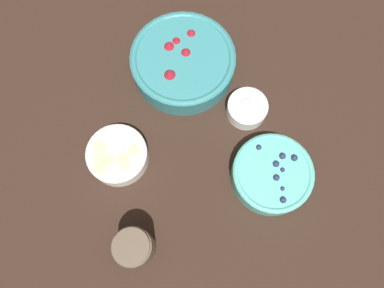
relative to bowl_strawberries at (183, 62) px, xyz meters
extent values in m
plane|color=black|center=(0.23, 0.12, -0.04)|extent=(4.00, 4.00, 0.00)
cylinder|color=teal|center=(0.00, 0.00, -0.01)|extent=(0.26, 0.26, 0.06)
torus|color=teal|center=(0.00, 0.00, 0.02)|extent=(0.26, 0.26, 0.02)
cylinder|color=#B21928|center=(0.00, 0.00, 0.01)|extent=(0.21, 0.21, 0.02)
cone|color=#B21928|center=(0.06, 0.00, 0.03)|extent=(0.04, 0.04, 0.03)
cone|color=#B21928|center=(-0.01, -0.04, 0.03)|extent=(0.04, 0.04, 0.03)
cone|color=#B21928|center=(-0.03, -0.04, 0.03)|extent=(0.03, 0.03, 0.02)
cone|color=#B21928|center=(-0.07, -0.02, 0.03)|extent=(0.04, 0.04, 0.02)
cone|color=#B21928|center=(-0.01, 0.00, 0.03)|extent=(0.04, 0.04, 0.02)
cylinder|color=#56B7A8|center=(0.13, 0.33, -0.01)|extent=(0.18, 0.18, 0.05)
torus|color=#56B7A8|center=(0.13, 0.33, 0.01)|extent=(0.18, 0.18, 0.01)
cylinder|color=#23284C|center=(0.13, 0.33, 0.00)|extent=(0.15, 0.15, 0.02)
sphere|color=#23284C|center=(0.17, 0.38, 0.01)|extent=(0.01, 0.01, 0.01)
sphere|color=#23284C|center=(0.08, 0.35, 0.01)|extent=(0.02, 0.02, 0.02)
sphere|color=#23284C|center=(0.10, 0.27, 0.01)|extent=(0.01, 0.01, 0.01)
sphere|color=#23284C|center=(0.14, 0.34, 0.01)|extent=(0.01, 0.01, 0.01)
sphere|color=#23284C|center=(0.11, 0.34, 0.01)|extent=(0.01, 0.01, 0.01)
sphere|color=#23284C|center=(0.09, 0.33, 0.01)|extent=(0.02, 0.02, 0.02)
sphere|color=#23284C|center=(0.11, 0.32, 0.01)|extent=(0.02, 0.02, 0.02)
sphere|color=#23284C|center=(0.15, 0.36, 0.01)|extent=(0.01, 0.01, 0.01)
cylinder|color=white|center=(0.28, 0.00, -0.02)|extent=(0.14, 0.14, 0.04)
torus|color=white|center=(0.28, 0.00, 0.00)|extent=(0.14, 0.14, 0.01)
cylinder|color=beige|center=(0.28, 0.00, 0.00)|extent=(0.11, 0.11, 0.01)
cylinder|color=beige|center=(0.29, 0.03, 0.01)|extent=(0.03, 0.03, 0.00)
cylinder|color=beige|center=(0.30, -0.03, 0.01)|extent=(0.03, 0.03, 0.01)
cylinder|color=beige|center=(0.32, -0.02, 0.01)|extent=(0.03, 0.03, 0.01)
cylinder|color=beige|center=(0.33, -0.01, 0.01)|extent=(0.03, 0.03, 0.00)
cylinder|color=beige|center=(0.26, 0.03, 0.01)|extent=(0.03, 0.03, 0.01)
cylinder|color=beige|center=(0.31, 0.00, 0.01)|extent=(0.03, 0.03, 0.01)
cylinder|color=beige|center=(0.29, 0.02, 0.01)|extent=(0.03, 0.03, 0.01)
cylinder|color=beige|center=(0.29, -0.04, 0.01)|extent=(0.03, 0.03, 0.01)
cylinder|color=white|center=(0.02, 0.20, -0.02)|extent=(0.10, 0.10, 0.04)
torus|color=white|center=(0.02, 0.20, 0.00)|extent=(0.10, 0.10, 0.01)
cylinder|color=silver|center=(0.02, 0.20, -0.01)|extent=(0.08, 0.08, 0.01)
ellipsoid|color=silver|center=(0.02, 0.20, 0.00)|extent=(0.04, 0.04, 0.02)
cylinder|color=brown|center=(0.43, 0.16, 0.01)|extent=(0.08, 0.08, 0.10)
cylinder|color=#3D2316|center=(0.43, 0.16, 0.00)|extent=(0.07, 0.07, 0.07)
cylinder|color=brown|center=(0.43, 0.16, 0.07)|extent=(0.08, 0.08, 0.01)
camera|label=1|loc=(0.38, 0.27, 0.84)|focal=35.00mm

